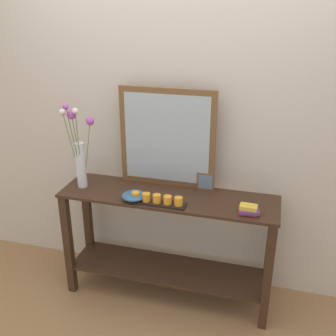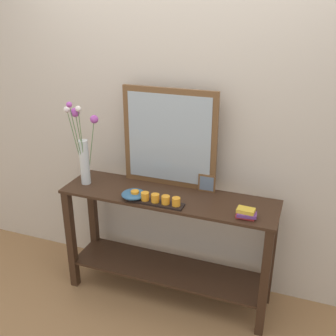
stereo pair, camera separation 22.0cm
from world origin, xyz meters
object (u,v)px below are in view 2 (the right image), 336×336
(mirror_leaning, at_px, (169,138))
(decorative_bowl, at_px, (133,194))
(picture_frame_small, at_px, (207,183))
(book_stack, at_px, (246,213))
(tall_vase_left, at_px, (83,148))
(console_table, at_px, (168,236))
(candle_tray, at_px, (155,200))

(mirror_leaning, xyz_separation_m, decorative_bowl, (-0.15, -0.30, -0.33))
(picture_frame_small, relative_size, book_stack, 0.96)
(mirror_leaning, distance_m, book_stack, 0.76)
(tall_vase_left, relative_size, picture_frame_small, 4.96)
(console_table, height_order, tall_vase_left, tall_vase_left)
(mirror_leaning, xyz_separation_m, tall_vase_left, (-0.58, -0.20, -0.08))
(candle_tray, distance_m, decorative_bowl, 0.17)
(tall_vase_left, bearing_deg, console_table, 2.37)
(mirror_leaning, height_order, book_stack, mirror_leaning)
(console_table, bearing_deg, book_stack, -11.84)
(candle_tray, relative_size, picture_frame_small, 3.09)
(mirror_leaning, xyz_separation_m, book_stack, (0.62, -0.29, -0.33))
(decorative_bowl, bearing_deg, book_stack, 0.50)
(mirror_leaning, distance_m, tall_vase_left, 0.62)
(console_table, distance_m, mirror_leaning, 0.71)
(candle_tray, bearing_deg, tall_vase_left, 169.30)
(console_table, xyz_separation_m, tall_vase_left, (-0.64, -0.03, 0.60))
(console_table, bearing_deg, mirror_leaning, 107.57)
(mirror_leaning, relative_size, book_stack, 5.38)
(picture_frame_small, bearing_deg, console_table, -146.81)
(candle_tray, distance_m, picture_frame_small, 0.40)
(mirror_leaning, bearing_deg, console_table, -72.43)
(decorative_bowl, xyz_separation_m, book_stack, (0.77, 0.01, -0.00))
(decorative_bowl, bearing_deg, console_table, 31.22)
(mirror_leaning, distance_m, picture_frame_small, 0.41)
(mirror_leaning, relative_size, candle_tray, 1.82)
(mirror_leaning, bearing_deg, picture_frame_small, -3.99)
(console_table, relative_size, mirror_leaning, 2.14)
(book_stack, bearing_deg, tall_vase_left, 175.64)
(picture_frame_small, bearing_deg, book_stack, -39.58)
(decorative_bowl, relative_size, book_stack, 1.25)
(candle_tray, relative_size, book_stack, 2.96)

